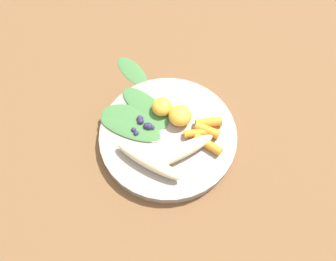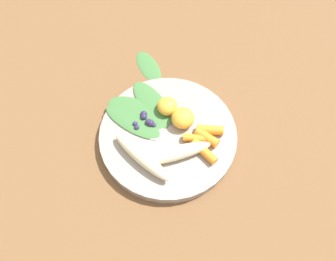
% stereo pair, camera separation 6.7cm
% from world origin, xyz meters
% --- Properties ---
extents(ground_plane, '(2.40, 2.40, 0.00)m').
position_xyz_m(ground_plane, '(0.00, 0.00, 0.00)').
color(ground_plane, brown).
extents(bowl, '(0.28, 0.28, 0.02)m').
position_xyz_m(bowl, '(0.00, 0.00, 0.01)').
color(bowl, gray).
rests_on(bowl, ground_plane).
extents(banana_peeled_left, '(0.12, 0.12, 0.03)m').
position_xyz_m(banana_peeled_left, '(0.04, 0.04, 0.04)').
color(banana_peeled_left, beige).
rests_on(banana_peeled_left, bowl).
extents(banana_peeled_right, '(0.06, 0.14, 0.03)m').
position_xyz_m(banana_peeled_right, '(0.08, -0.02, 0.04)').
color(banana_peeled_right, beige).
rests_on(banana_peeled_right, bowl).
extents(orange_segment_near, '(0.04, 0.04, 0.03)m').
position_xyz_m(orange_segment_near, '(-0.05, -0.03, 0.04)').
color(orange_segment_near, '#F4A833').
rests_on(orange_segment_near, bowl).
extents(orange_segment_far, '(0.05, 0.05, 0.03)m').
position_xyz_m(orange_segment_far, '(-0.04, 0.01, 0.04)').
color(orange_segment_far, '#F4A833').
rests_on(orange_segment_far, bowl).
extents(carrot_front, '(0.04, 0.06, 0.02)m').
position_xyz_m(carrot_front, '(0.01, 0.08, 0.03)').
color(carrot_front, orange).
rests_on(carrot_front, bowl).
extents(carrot_mid_left, '(0.03, 0.05, 0.02)m').
position_xyz_m(carrot_mid_left, '(-0.01, 0.06, 0.03)').
color(carrot_mid_left, orange).
rests_on(carrot_mid_left, bowl).
extents(carrot_mid_right, '(0.03, 0.05, 0.02)m').
position_xyz_m(carrot_mid_right, '(-0.02, 0.07, 0.03)').
color(carrot_mid_right, orange).
rests_on(carrot_mid_right, bowl).
extents(carrot_rear, '(0.04, 0.06, 0.02)m').
position_xyz_m(carrot_rear, '(-0.04, 0.07, 0.03)').
color(carrot_rear, orange).
rests_on(carrot_rear, bowl).
extents(blueberry_pile, '(0.05, 0.04, 0.01)m').
position_xyz_m(blueberry_pile, '(-0.00, -0.05, 0.03)').
color(blueberry_pile, '#2D234C').
rests_on(blueberry_pile, bowl).
extents(coconut_shred_patch, '(0.04, 0.04, 0.00)m').
position_xyz_m(coconut_shred_patch, '(0.01, -0.03, 0.02)').
color(coconut_shred_patch, white).
rests_on(coconut_shred_patch, bowl).
extents(kale_leaf_left, '(0.10, 0.14, 0.00)m').
position_xyz_m(kale_leaf_left, '(-0.05, -0.06, 0.03)').
color(kale_leaf_left, '#3D7038').
rests_on(kale_leaf_left, bowl).
extents(kale_leaf_right, '(0.07, 0.14, 0.00)m').
position_xyz_m(kale_leaf_right, '(-0.01, -0.08, 0.03)').
color(kale_leaf_right, '#3D7038').
rests_on(kale_leaf_right, bowl).
extents(kale_leaf_rear, '(0.06, 0.14, 0.00)m').
position_xyz_m(kale_leaf_rear, '(0.01, -0.08, 0.03)').
color(kale_leaf_rear, '#3D7038').
rests_on(kale_leaf_rear, bowl).
extents(kale_leaf_stray, '(0.10, 0.11, 0.01)m').
position_xyz_m(kale_leaf_stray, '(-0.15, -0.13, 0.00)').
color(kale_leaf_stray, '#3D7038').
rests_on(kale_leaf_stray, ground_plane).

